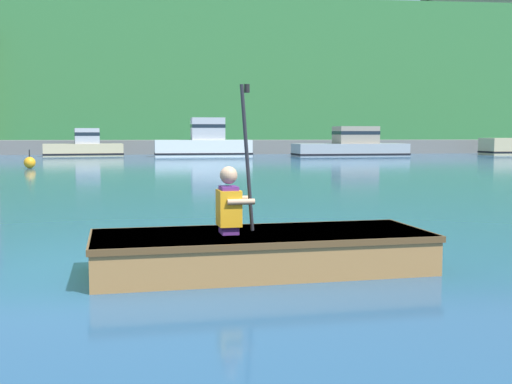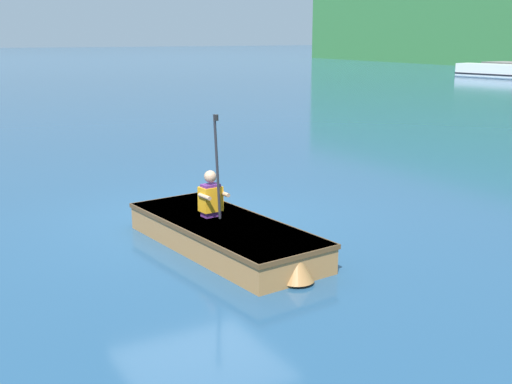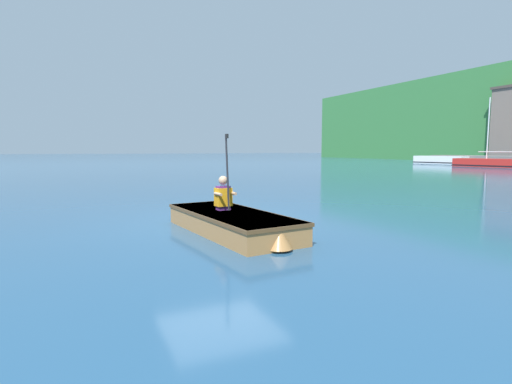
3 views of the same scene
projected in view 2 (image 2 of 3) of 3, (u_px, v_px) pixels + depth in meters
The scene contains 4 objects.
ground_plane at pixel (198, 220), 10.05m from camera, with size 300.00×300.00×0.00m, color navy.
moored_boat_dock_east_inner at pixel (495, 71), 45.17m from camera, with size 5.70×2.58×0.84m.
rowboat_foreground at pixel (226, 234), 8.62m from camera, with size 3.46×1.59×0.38m.
person_paddler at pixel (211, 195), 8.79m from camera, with size 0.37×0.38×1.43m.
Camera 2 is at (8.86, -3.96, 2.82)m, focal length 45.00 mm.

